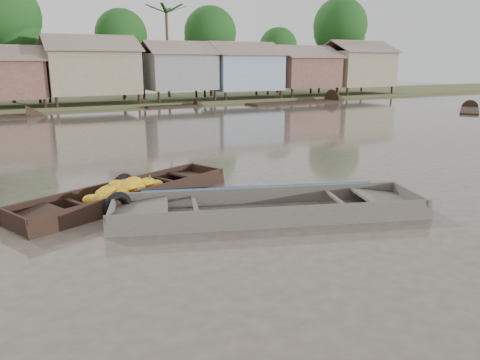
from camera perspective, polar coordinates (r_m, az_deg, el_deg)
name	(u,v)px	position (r m, az deg, el deg)	size (l,w,h in m)	color
ground	(233,227)	(9.94, -0.86, -5.79)	(120.00, 120.00, 0.00)	#4B433A
riverbank	(93,66)	(40.88, -17.53, 13.13)	(120.00, 12.47, 10.22)	#384723
banana_boat	(125,195)	(11.99, -13.81, -1.82)	(5.91, 3.63, 0.81)	black
viewer_boat	(269,212)	(10.75, 3.52, -3.96)	(7.30, 3.93, 0.57)	#443E39
distant_boats	(189,111)	(34.47, -6.19, 8.40)	(47.61, 16.28, 0.35)	black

